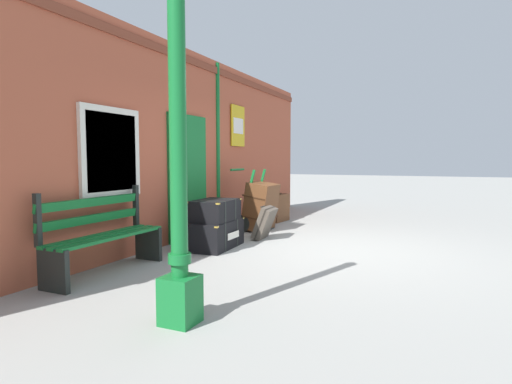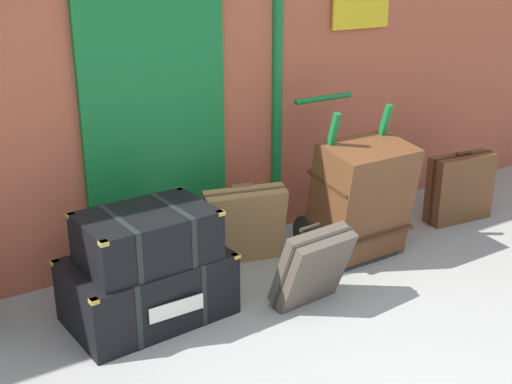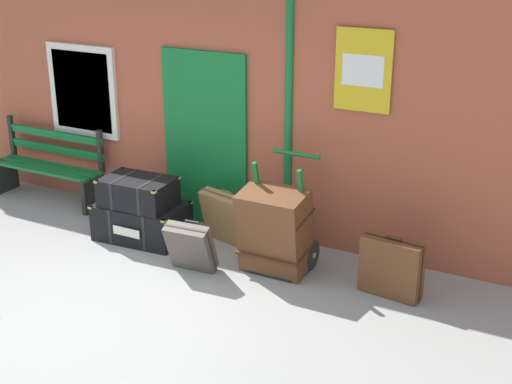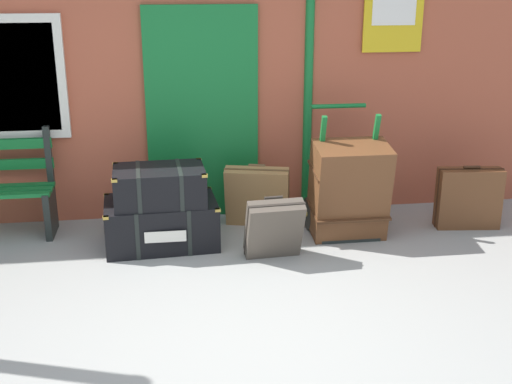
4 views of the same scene
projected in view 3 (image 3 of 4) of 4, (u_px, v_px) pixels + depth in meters
name	position (u px, v px, depth m)	size (l,w,h in m)	color
ground_plane	(80.00, 315.00, 6.71)	(60.00, 60.00, 0.00)	gray
brick_facade	(217.00, 92.00, 8.29)	(10.40, 0.35, 3.20)	#AD5138
platform_bench	(49.00, 167.00, 9.34)	(1.60, 0.43, 1.01)	#146B2D
steamer_trunk_base	(142.00, 221.00, 8.27)	(1.05, 0.71, 0.43)	black
steamer_trunk_middle	(138.00, 192.00, 8.10)	(0.83, 0.59, 0.33)	black
porters_trolley	(282.00, 242.00, 7.59)	(0.71, 0.68, 1.18)	black
large_brown_trunk	(275.00, 231.00, 7.37)	(0.70, 0.56, 0.93)	brown
suitcase_oxblood	(391.00, 268.00, 6.97)	(0.63, 0.27, 0.63)	brown
suitcase_tan	(226.00, 218.00, 8.10)	(0.67, 0.42, 0.63)	olive
suitcase_slate	(191.00, 247.00, 7.44)	(0.51, 0.38, 0.57)	#51473D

